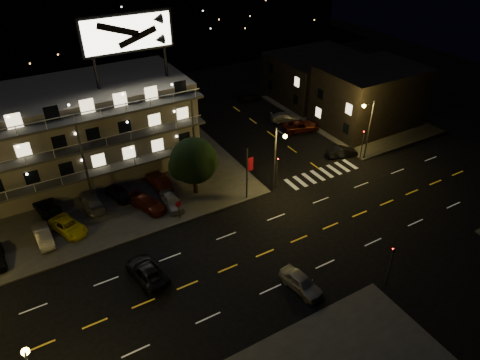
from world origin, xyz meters
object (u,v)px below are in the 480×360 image
road_car_east (301,283)px  road_car_west (147,271)px  lot_car_7 (92,201)px  tree (193,162)px  lot_car_4 (171,201)px  side_car_0 (342,152)px  lot_car_2 (68,226)px

road_car_east → road_car_west: (-10.98, 7.88, -0.02)m
road_car_west → lot_car_7: bearing=-91.7°
tree → road_car_east: 17.87m
lot_car_4 → road_car_east: size_ratio=0.96×
lot_car_4 → side_car_0: bearing=-1.7°
tree → road_car_east: size_ratio=1.59×
lot_car_7 → road_car_east: lot_car_7 is taller
tree → side_car_0: (20.00, -1.96, -3.50)m
road_car_west → lot_car_2: bearing=-73.3°
lot_car_2 → side_car_0: size_ratio=1.14×
road_car_east → lot_car_4: bearing=99.5°
lot_car_2 → road_car_west: road_car_west is taller
lot_car_7 → road_car_west: bearing=92.3°
lot_car_4 → lot_car_7: (-7.46, 4.28, 0.00)m
road_car_east → road_car_west: road_car_east is taller
tree → lot_car_2: 14.26m
tree → road_car_west: (-9.18, -9.56, -3.45)m
lot_car_7 → side_car_0: bearing=165.6°
lot_car_4 → road_car_east: bearing=-72.2°
side_car_0 → lot_car_7: bearing=96.8°
road_car_east → road_car_west: 13.51m
lot_car_4 → lot_car_2: bearing=173.3°
lot_car_4 → road_car_west: lot_car_4 is taller
side_car_0 → road_car_east: road_car_east is taller
side_car_0 → lot_car_2: bearing=102.6°
lot_car_4 → road_car_west: size_ratio=0.81×
road_car_east → lot_car_7: bearing=113.4°
tree → lot_car_7: tree is taller
lot_car_7 → lot_car_4: bearing=145.2°
road_car_east → side_car_0: bearing=32.4°
tree → lot_car_7: size_ratio=1.40×
lot_car_2 → lot_car_7: lot_car_7 is taller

